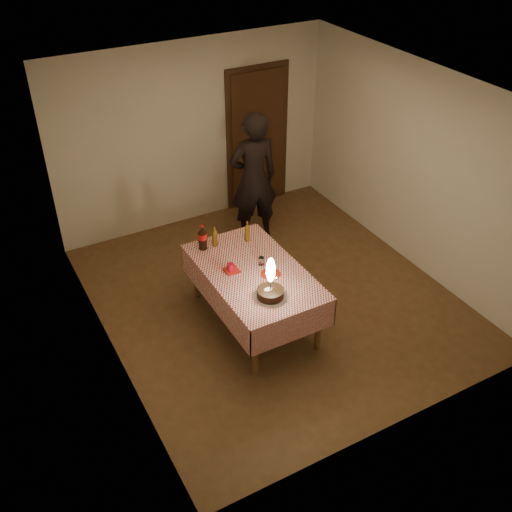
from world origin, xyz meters
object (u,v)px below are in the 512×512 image
amber_bottle_left (215,237)px  red_plate (271,274)px  cola_bottle (202,237)px  birthday_cake (270,288)px  photographer (253,178)px  dining_table (254,278)px  red_cup (230,268)px  amber_bottle_right (247,232)px  clear_cup (261,261)px

amber_bottle_left → red_plate: bearing=-70.5°
cola_bottle → birthday_cake: bearing=-78.5°
amber_bottle_left → photographer: size_ratio=0.14×
birthday_cake → red_plate: (0.20, 0.34, -0.11)m
dining_table → cola_bottle: bearing=114.7°
photographer → red_cup: bearing=-126.5°
birthday_cake → red_plate: size_ratio=2.21×
red_cup → amber_bottle_right: bearing=45.4°
dining_table → amber_bottle_left: (-0.16, 0.66, 0.22)m
red_cup → clear_cup: size_ratio=1.11×
dining_table → amber_bottle_right: size_ratio=6.75×
dining_table → amber_bottle_left: amber_bottle_left is taller
birthday_cake → cola_bottle: (-0.24, 1.16, 0.04)m
dining_table → cola_bottle: (-0.31, 0.67, 0.25)m
red_plate → clear_cup: clear_cup is taller
red_cup → amber_bottle_right: (0.46, 0.47, 0.07)m
birthday_cake → clear_cup: bearing=69.9°
amber_bottle_right → birthday_cake: bearing=-105.7°
red_plate → red_cup: (-0.36, 0.26, 0.05)m
amber_bottle_right → photographer: 1.21m
red_cup → clear_cup: (0.37, -0.04, -0.01)m
red_plate → red_cup: size_ratio=2.20×
dining_table → cola_bottle: cola_bottle is taller
amber_bottle_left → amber_bottle_right: size_ratio=1.00×
dining_table → amber_bottle_left: size_ratio=6.75×
dining_table → red_cup: (-0.23, 0.11, 0.15)m
red_cup → amber_bottle_right: 0.66m
clear_cup → amber_bottle_right: (0.10, 0.51, 0.07)m
clear_cup → amber_bottle_right: size_ratio=0.35×
dining_table → red_plate: (0.13, -0.15, 0.10)m
clear_cup → amber_bottle_right: bearing=79.3°
amber_bottle_right → photographer: (0.64, 1.02, 0.09)m
photographer → clear_cup: bearing=-115.6°
clear_cup → amber_bottle_right: amber_bottle_right is taller
red_cup → amber_bottle_left: bearing=82.1°
clear_cup → amber_bottle_left: bearing=116.1°
red_cup → cola_bottle: 0.58m
dining_table → amber_bottle_right: 0.66m
red_cup → clear_cup: bearing=-6.6°
clear_cup → amber_bottle_left: size_ratio=0.35×
dining_table → amber_bottle_left: bearing=103.6°
red_plate → cola_bottle: 0.94m
red_plate → photographer: 1.91m
cola_bottle → photographer: (1.17, 0.93, 0.05)m
amber_bottle_left → photographer: (1.02, 0.94, 0.09)m
cola_bottle → amber_bottle_left: 0.15m
red_cup → photographer: bearing=53.5°
dining_table → photographer: photographer is taller
red_cup → amber_bottle_left: size_ratio=0.39×
birthday_cake → amber_bottle_right: size_ratio=1.91×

